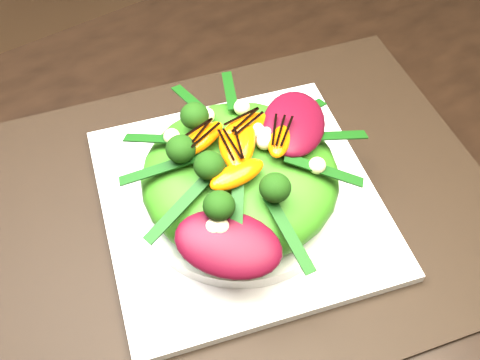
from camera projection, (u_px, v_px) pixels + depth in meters
dining_table at (222, 284)px, 0.57m from camera, size 1.60×0.90×0.75m
placemat at (240, 205)px, 0.61m from camera, size 0.64×0.54×0.00m
plate_base at (240, 201)px, 0.60m from camera, size 0.35×0.35×0.01m
salad_bowl at (240, 193)px, 0.59m from camera, size 0.26×0.26×0.02m
lettuce_mound at (240, 176)px, 0.56m from camera, size 0.27×0.27×0.07m
radicchio_leaf at (294, 123)px, 0.56m from camera, size 0.11×0.11×0.02m
orange_segment at (231, 135)px, 0.54m from camera, size 0.06×0.05×0.01m
broccoli_floret at (178, 145)px, 0.53m from camera, size 0.04×0.04×0.04m
macadamia_nut at (282, 164)px, 0.52m from camera, size 0.02×0.02×0.02m
balsamic_drizzle at (231, 129)px, 0.54m from camera, size 0.04×0.03×0.00m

